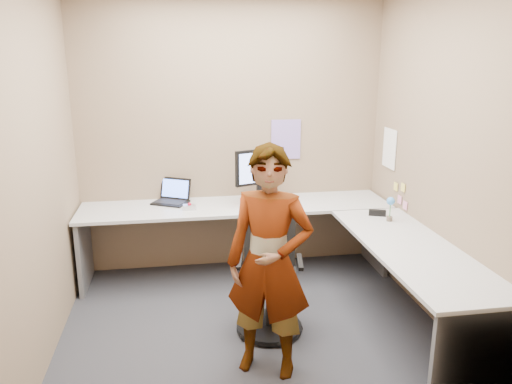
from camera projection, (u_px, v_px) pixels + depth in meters
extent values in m
plane|color=#25252A|center=(252.00, 325.00, 4.06)|extent=(3.00, 3.00, 0.00)
plane|color=brown|center=(232.00, 136.00, 4.94)|extent=(3.00, 0.00, 3.00)
plane|color=brown|center=(439.00, 156.00, 3.93)|extent=(0.00, 2.70, 2.70)
plane|color=brown|center=(39.00, 169.00, 3.47)|extent=(0.00, 2.70, 2.70)
cube|color=#A5A5A5|center=(236.00, 206.00, 4.80)|extent=(2.96, 0.65, 0.03)
cube|color=#A5A5A5|center=(412.00, 249.00, 3.74)|extent=(0.65, 1.91, 0.03)
cube|color=#59595B|center=(84.00, 251.00, 4.68)|extent=(0.04, 0.60, 0.70)
cube|color=#59595B|center=(376.00, 234.00, 5.12)|extent=(0.04, 0.60, 0.70)
cube|color=#59595B|center=(478.00, 363.00, 2.97)|extent=(0.60, 0.04, 0.70)
cube|color=red|center=(260.00, 202.00, 4.78)|extent=(0.37, 0.32, 0.06)
cube|color=black|center=(260.00, 198.00, 4.77)|extent=(0.25, 0.21, 0.02)
cube|color=black|center=(260.00, 190.00, 4.77)|extent=(0.06, 0.06, 0.13)
cube|color=black|center=(260.00, 167.00, 4.71)|extent=(0.49, 0.20, 0.34)
cube|color=#839BE3|center=(261.00, 167.00, 4.69)|extent=(0.43, 0.15, 0.28)
cube|color=black|center=(170.00, 203.00, 4.84)|extent=(0.39, 0.35, 0.02)
cube|color=black|center=(175.00, 188.00, 4.91)|extent=(0.31, 0.21, 0.21)
cube|color=#4F7AFC|center=(175.00, 188.00, 4.91)|extent=(0.27, 0.18, 0.17)
cube|color=#B7B7BC|center=(190.00, 207.00, 4.65)|extent=(0.12, 0.08, 0.04)
sphere|color=#AE0B23|center=(189.00, 204.00, 4.63)|extent=(0.04, 0.04, 0.04)
cone|color=white|center=(258.00, 208.00, 4.60)|extent=(0.10, 0.10, 0.06)
cube|color=black|center=(377.00, 213.00, 4.46)|extent=(0.15, 0.09, 0.05)
cylinder|color=brown|center=(389.00, 219.00, 4.32)|extent=(0.05, 0.05, 0.04)
cylinder|color=#338C3F|center=(390.00, 209.00, 4.30)|extent=(0.01, 0.01, 0.14)
sphere|color=#3F8BDF|center=(391.00, 201.00, 4.28)|extent=(0.07, 0.07, 0.07)
cube|color=#846BB7|center=(286.00, 139.00, 5.03)|extent=(0.30, 0.01, 0.40)
cube|color=white|center=(389.00, 148.00, 4.82)|extent=(0.01, 0.28, 0.38)
cube|color=#F2E059|center=(403.00, 188.00, 4.56)|extent=(0.01, 0.07, 0.07)
cube|color=pink|center=(400.00, 200.00, 4.64)|extent=(0.01, 0.07, 0.07)
cube|color=pink|center=(405.00, 205.00, 4.54)|extent=(0.01, 0.07, 0.07)
cube|color=#F2E059|center=(396.00, 187.00, 4.71)|extent=(0.01, 0.07, 0.07)
cylinder|color=black|center=(269.00, 327.00, 3.96)|extent=(0.52, 0.52, 0.04)
cylinder|color=black|center=(269.00, 303.00, 3.90)|extent=(0.06, 0.06, 0.37)
cube|color=black|center=(269.00, 281.00, 3.85)|extent=(0.50, 0.50, 0.06)
cube|color=black|center=(270.00, 234.00, 3.97)|extent=(0.41, 0.12, 0.51)
cube|color=black|center=(239.00, 261.00, 3.82)|extent=(0.09, 0.28, 0.03)
cube|color=black|center=(300.00, 262.00, 3.81)|extent=(0.09, 0.28, 0.03)
imported|color=#999399|center=(269.00, 263.00, 3.29)|extent=(0.68, 0.58, 1.58)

